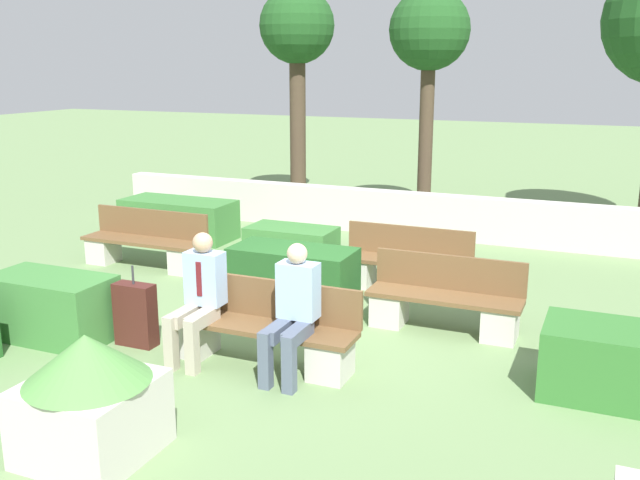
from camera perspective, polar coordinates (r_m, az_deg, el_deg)
ground_plane at (r=8.20m, az=-1.52°, el=-6.89°), size 60.00×60.00×0.00m
perimeter_wall at (r=12.40m, az=7.62°, el=2.05°), size 11.64×0.30×0.75m
bench_front at (r=7.14m, az=-4.66°, el=-7.44°), size 1.96×0.48×0.82m
bench_left_side at (r=10.74m, az=-13.83°, el=-0.45°), size 1.92×0.48×0.82m
bench_right_side at (r=8.09m, az=9.92°, el=-5.07°), size 1.71×0.48×0.82m
bench_back at (r=9.43m, az=6.83°, el=-2.19°), size 1.72×0.48×0.82m
person_seated_man at (r=7.19m, az=-9.66°, el=-4.17°), size 0.38×0.63×1.29m
person_seated_woman at (r=6.72m, az=-2.19°, el=-5.36°), size 0.38×0.63×1.28m
hedge_block_mid_left at (r=10.62m, az=-2.29°, el=-0.43°), size 1.31×0.70×0.55m
hedge_block_mid_right at (r=12.40m, az=-11.23°, el=1.67°), size 1.94×0.83×0.66m
hedge_block_far_left at (r=8.65m, az=-2.16°, el=-3.09°), size 1.49×0.71×0.76m
hedge_block_far_right at (r=8.27m, az=-20.69°, el=-5.05°), size 1.35×0.70×0.70m
planter_corner_left at (r=5.75m, az=-17.97°, el=-11.63°), size 0.95×0.95×0.98m
suitcase at (r=7.80m, az=-14.55°, el=-5.80°), size 0.44×0.19×0.88m
tree_leftmost at (r=14.99m, az=-1.84°, el=16.07°), size 1.52×1.52×4.41m
tree_center_left at (r=13.63m, az=8.74°, el=15.79°), size 1.48×1.48×4.24m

